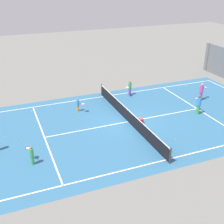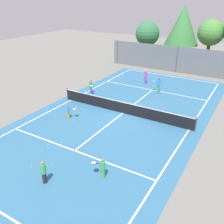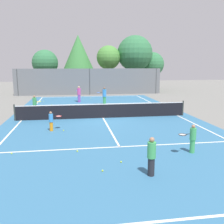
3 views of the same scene
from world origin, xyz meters
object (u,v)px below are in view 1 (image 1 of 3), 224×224
object	(u,v)px
tennis_ball_4	(32,111)
tennis_ball_1	(176,139)
player_4	(78,105)
tennis_ball_7	(79,114)
tennis_ball_6	(35,126)
player_3	(199,104)
player_5	(130,88)
player_0	(201,92)
tennis_ball_9	(5,137)
player_1	(32,155)
tennis_ball_8	(186,86)
tennis_ball_3	(170,92)
tennis_ball_0	(16,140)
tennis_ball_5	(184,85)
ball_crate	(140,121)

from	to	relation	value
tennis_ball_4	tennis_ball_1	bearing A→B (deg)	45.56
player_4	tennis_ball_7	world-z (taller)	player_4
tennis_ball_6	tennis_ball_1	bearing A→B (deg)	57.08
player_3	tennis_ball_6	xyz separation A→B (m)	(-2.72, -12.57, -0.81)
player_5	player_0	bearing A→B (deg)	57.29
player_3	player_5	size ratio (longest dim) A/B	1.18
player_4	tennis_ball_9	world-z (taller)	player_4
tennis_ball_4	tennis_ball_6	distance (m)	2.74
player_1	tennis_ball_8	distance (m)	18.21
tennis_ball_3	tennis_ball_4	bearing A→B (deg)	-92.75
tennis_ball_9	player_0	bearing A→B (deg)	91.34
tennis_ball_3	tennis_ball_8	distance (m)	2.70
tennis_ball_8	tennis_ball_9	distance (m)	18.17
tennis_ball_0	tennis_ball_4	world-z (taller)	same
tennis_ball_0	tennis_ball_7	size ratio (longest dim) A/B	1.00
tennis_ball_8	player_1	bearing A→B (deg)	-64.40
tennis_ball_1	tennis_ball_5	xyz separation A→B (m)	(-8.96, 6.89, 0.00)
player_1	player_4	bearing A→B (deg)	143.21
ball_crate	tennis_ball_7	distance (m)	5.02
tennis_ball_0	tennis_ball_6	xyz separation A→B (m)	(-1.63, 1.48, 0.00)
ball_crate	tennis_ball_8	xyz separation A→B (m)	(-5.49, 8.04, -0.15)
tennis_ball_5	tennis_ball_6	distance (m)	15.89
player_1	tennis_ball_9	bearing A→B (deg)	-161.43
player_4	tennis_ball_8	bearing A→B (deg)	98.28
player_0	tennis_ball_0	size ratio (longest dim) A/B	24.09
tennis_ball_0	tennis_ball_6	distance (m)	2.20
player_0	tennis_ball_7	world-z (taller)	player_0
tennis_ball_8	player_0	bearing A→B (deg)	-15.65
player_1	player_3	distance (m)	13.58
ball_crate	tennis_ball_7	world-z (taller)	ball_crate
player_5	tennis_ball_1	xyz separation A→B (m)	(8.62, -0.54, -0.69)
player_1	tennis_ball_7	distance (m)	7.11
player_5	player_4	bearing A→B (deg)	-72.95
ball_crate	tennis_ball_0	world-z (taller)	ball_crate
tennis_ball_4	tennis_ball_8	size ratio (longest dim) A/B	1.00
player_3	tennis_ball_6	bearing A→B (deg)	-102.21
player_0	tennis_ball_0	bearing A→B (deg)	-85.78
ball_crate	tennis_ball_8	distance (m)	9.73
ball_crate	tennis_ball_3	size ratio (longest dim) A/B	6.45
player_0	tennis_ball_9	world-z (taller)	player_0
tennis_ball_0	tennis_ball_7	world-z (taller)	same
player_5	tennis_ball_1	world-z (taller)	player_5
tennis_ball_1	tennis_ball_9	distance (m)	11.82
player_4	tennis_ball_5	bearing A→B (deg)	99.69
player_0	player_4	bearing A→B (deg)	-99.41
player_1	tennis_ball_5	world-z (taller)	player_1
tennis_ball_9	tennis_ball_6	bearing A→B (deg)	111.00
player_4	tennis_ball_3	bearing A→B (deg)	94.68
player_5	tennis_ball_8	world-z (taller)	player_5
tennis_ball_6	tennis_ball_5	bearing A→B (deg)	102.22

